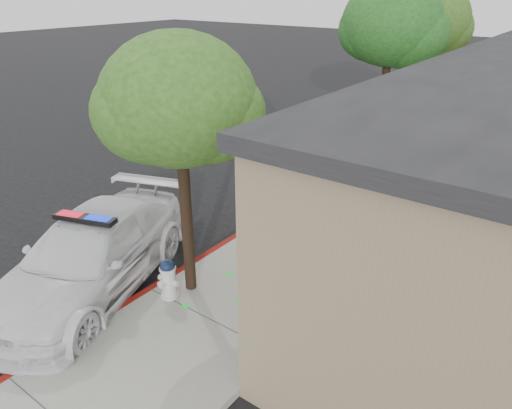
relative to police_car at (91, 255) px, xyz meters
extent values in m
plane|color=black|center=(1.05, 0.51, -0.79)|extent=(120.00, 120.00, 0.00)
cube|color=gray|center=(2.65, 3.51, -0.72)|extent=(3.20, 60.00, 0.15)
cube|color=maroon|center=(1.11, 3.51, -0.71)|extent=(0.14, 60.00, 0.16)
cube|color=black|center=(4.22, 1.51, 1.16)|extent=(0.08, 1.48, 1.68)
cube|color=black|center=(4.22, 4.51, 1.16)|extent=(0.08, 1.48, 1.68)
cube|color=black|center=(4.22, 7.51, 1.16)|extent=(0.08, 1.48, 1.68)
cube|color=black|center=(4.22, 10.51, 1.16)|extent=(0.08, 1.48, 1.68)
cube|color=black|center=(4.22, 13.51, 1.16)|extent=(0.08, 1.48, 1.68)
cube|color=black|center=(4.22, 16.51, 1.16)|extent=(0.08, 1.48, 1.68)
imported|color=white|center=(0.00, 0.00, 0.00)|extent=(3.90, 5.86, 1.58)
cube|color=black|center=(0.00, 0.00, 0.85)|extent=(1.22, 0.67, 0.10)
cube|color=red|center=(-0.30, -0.11, 0.85)|extent=(0.57, 0.40, 0.11)
cube|color=#0D24E2|center=(0.30, 0.11, 0.85)|extent=(0.57, 0.40, 0.11)
cylinder|color=silver|center=(1.63, 0.57, -0.61)|extent=(0.35, 0.35, 0.06)
cylinder|color=silver|center=(1.63, 0.57, -0.29)|extent=(0.29, 0.29, 0.57)
cylinder|color=silver|center=(1.63, 0.57, 0.01)|extent=(0.33, 0.33, 0.04)
ellipsoid|color=#0F1C39|center=(1.63, 0.57, 0.07)|extent=(0.30, 0.30, 0.23)
cylinder|color=#0F1C39|center=(1.63, 0.57, 0.18)|extent=(0.07, 0.07, 0.06)
cylinder|color=silver|center=(1.46, 0.56, -0.27)|extent=(0.13, 0.12, 0.11)
cylinder|color=silver|center=(1.81, 0.58, -0.27)|extent=(0.13, 0.12, 0.11)
cylinder|color=silver|center=(1.64, 0.40, -0.25)|extent=(0.15, 0.13, 0.15)
cylinder|color=black|center=(1.75, 1.07, 0.90)|extent=(0.22, 0.22, 3.09)
ellipsoid|color=#255019|center=(1.75, 1.07, 3.22)|extent=(2.75, 2.75, 2.33)
ellipsoid|color=#255019|center=(2.10, 1.42, 2.96)|extent=(2.06, 2.06, 1.75)
ellipsoid|color=#255019|center=(1.47, 0.74, 3.05)|extent=(2.15, 2.15, 1.82)
cylinder|color=black|center=(1.75, 10.30, 1.20)|extent=(0.26, 0.26, 3.69)
ellipsoid|color=#164718|center=(1.75, 10.30, 3.94)|extent=(3.09, 3.09, 2.63)
ellipsoid|color=#164718|center=(2.21, 10.48, 3.64)|extent=(2.49, 2.49, 2.12)
ellipsoid|color=#164718|center=(1.31, 10.22, 3.74)|extent=(2.39, 2.39, 2.03)
cylinder|color=black|center=(1.75, 13.38, 1.16)|extent=(0.27, 0.27, 3.60)
ellipsoid|color=#284A17|center=(1.75, 13.38, 3.89)|extent=(3.09, 3.09, 2.62)
ellipsoid|color=#284A17|center=(2.16, 13.75, 3.58)|extent=(2.37, 2.37, 2.01)
ellipsoid|color=#284A17|center=(1.56, 12.99, 3.68)|extent=(2.47, 2.47, 2.10)
camera|label=1|loc=(7.73, -4.75, 5.04)|focal=33.55mm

